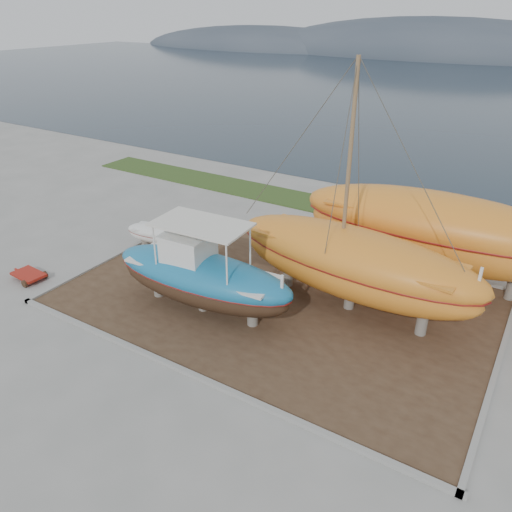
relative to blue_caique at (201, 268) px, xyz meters
The scene contains 10 objects.
ground 3.36m from the blue_caique, 34.60° to the right, with size 140.00×140.00×0.00m, color gray.
dirt_patch 3.89m from the blue_caique, 48.71° to the left, with size 18.00×12.00×0.06m, color #422D1E.
curb_frame 3.86m from the blue_caique, 48.71° to the left, with size 18.60×12.60×0.15m, color gray, non-canonical shape.
grass_strip 14.30m from the blue_caique, 81.11° to the left, with size 44.00×3.00×0.08m, color #284219.
sea 68.56m from the blue_caique, 88.17° to the left, with size 260.00×100.00×0.04m, color #1A2734, non-canonical shape.
blue_caique is the anchor object (origin of this frame).
white_dinghy 6.68m from the blue_caique, 144.88° to the left, with size 4.28×1.60×1.28m, color white, non-canonical shape.
orange_sailboat 6.93m from the blue_caique, 33.09° to the left, with size 10.93×3.22×10.09m, color orange, non-canonical shape.
orange_bare_hull 10.69m from the blue_caique, 46.53° to the left, with size 12.51×3.75×4.10m, color orange, non-canonical shape.
red_trailer 9.14m from the blue_caique, 165.29° to the right, with size 2.36×1.18×0.33m, color #A91F13, non-canonical shape.
Camera 1 is at (9.24, -12.58, 11.74)m, focal length 35.00 mm.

